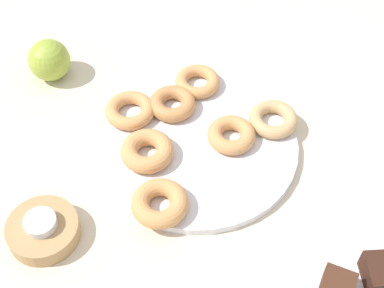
% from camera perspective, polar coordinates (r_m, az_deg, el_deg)
% --- Properties ---
extents(ground_plane, '(2.40, 2.40, 0.00)m').
position_cam_1_polar(ground_plane, '(0.97, 0.46, -0.39)').
color(ground_plane, beige).
extents(donut_plate, '(0.35, 0.35, 0.02)m').
position_cam_1_polar(donut_plate, '(0.96, 0.46, -0.10)').
color(donut_plate, silver).
rests_on(donut_plate, ground_plane).
extents(donut_0, '(0.12, 0.12, 0.02)m').
position_cam_1_polar(donut_0, '(1.00, -6.45, 3.49)').
color(donut_0, tan).
rests_on(donut_0, donut_plate).
extents(donut_1, '(0.10, 0.10, 0.02)m').
position_cam_1_polar(donut_1, '(0.99, 8.42, 2.56)').
color(donut_1, tan).
rests_on(donut_1, donut_plate).
extents(donut_2, '(0.12, 0.12, 0.03)m').
position_cam_1_polar(donut_2, '(1.00, -2.04, 4.21)').
color(donut_2, '#C6844C').
rests_on(donut_2, donut_plate).
extents(donut_3, '(0.12, 0.12, 0.02)m').
position_cam_1_polar(donut_3, '(1.04, 0.57, 6.48)').
color(donut_3, tan).
rests_on(donut_3, donut_plate).
extents(donut_4, '(0.11, 0.11, 0.03)m').
position_cam_1_polar(donut_4, '(0.95, 4.10, 0.94)').
color(donut_4, tan).
rests_on(donut_4, donut_plate).
extents(donut_5, '(0.13, 0.13, 0.03)m').
position_cam_1_polar(donut_5, '(0.93, -4.67, -0.72)').
color(donut_5, tan).
rests_on(donut_5, donut_plate).
extents(donut_6, '(0.12, 0.12, 0.03)m').
position_cam_1_polar(donut_6, '(0.86, -3.35, -6.16)').
color(donut_6, tan).
rests_on(donut_6, donut_plate).
extents(cake_plate, '(0.21, 0.21, 0.02)m').
position_cam_1_polar(cake_plate, '(0.85, 16.31, -14.01)').
color(cake_plate, silver).
rests_on(cake_plate, ground_plane).
extents(brownie_near, '(0.06, 0.07, 0.04)m').
position_cam_1_polar(brownie_near, '(0.84, 18.97, -12.59)').
color(brownie_near, '#381E14').
rests_on(brownie_near, cake_plate).
extents(candle_holder, '(0.11, 0.11, 0.03)m').
position_cam_1_polar(candle_holder, '(0.88, -15.16, -8.64)').
color(candle_holder, tan).
rests_on(candle_holder, ground_plane).
extents(tealight, '(0.05, 0.05, 0.01)m').
position_cam_1_polar(tealight, '(0.87, -15.46, -7.87)').
color(tealight, silver).
rests_on(tealight, candle_holder).
extents(apple, '(0.08, 0.08, 0.08)m').
position_cam_1_polar(apple, '(1.10, -14.59, 8.43)').
color(apple, '#93AD38').
rests_on(apple, ground_plane).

